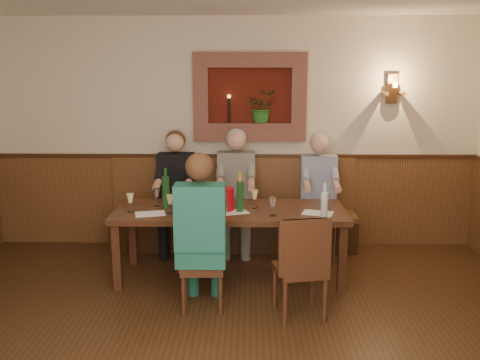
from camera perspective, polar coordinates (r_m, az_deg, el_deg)
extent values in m
cube|color=beige|center=(6.60, -0.71, 4.95)|extent=(6.00, 0.04, 2.80)
cube|color=#4D3116|center=(6.74, -0.70, -2.27)|extent=(6.00, 0.04, 1.10)
cube|color=#381E0F|center=(6.62, -0.71, 2.56)|extent=(6.02, 0.06, 0.05)
cube|color=#50140B|center=(6.54, 1.05, 8.84)|extent=(1.00, 0.02, 0.70)
cube|color=brown|center=(6.49, 1.06, 12.70)|extent=(1.36, 0.12, 0.18)
cube|color=brown|center=(6.54, 1.03, 4.97)|extent=(1.36, 0.12, 0.18)
cube|color=brown|center=(6.52, -4.20, 8.80)|extent=(0.18, 0.12, 0.70)
cube|color=brown|center=(6.53, 6.29, 8.77)|extent=(0.18, 0.12, 0.70)
cube|color=brown|center=(6.53, 1.04, 5.93)|extent=(1.00, 0.14, 0.04)
imported|color=#265E20|center=(6.51, 2.38, 7.80)|extent=(0.35, 0.30, 0.39)
cylinder|color=black|center=(6.51, -1.18, 7.42)|extent=(0.03, 0.03, 0.30)
cylinder|color=#FFBF59|center=(6.50, -1.18, 8.91)|extent=(0.04, 0.04, 0.04)
cube|color=#4D3116|center=(6.73, 15.89, 9.33)|extent=(0.12, 0.08, 0.35)
cylinder|color=#4D3116|center=(6.63, 15.18, 8.91)|extent=(0.05, 0.18, 0.05)
cylinder|color=#4D3116|center=(6.69, 16.86, 8.84)|extent=(0.05, 0.18, 0.05)
cylinder|color=#FFBF59|center=(6.60, 16.21, 9.71)|extent=(0.06, 0.06, 0.06)
cube|color=#331D0F|center=(5.60, -1.03, -3.41)|extent=(2.40, 0.90, 0.06)
cube|color=#331D0F|center=(5.52, -12.98, -8.04)|extent=(0.08, 0.08, 0.69)
cube|color=#331D0F|center=(5.44, 10.84, -8.24)|extent=(0.08, 0.08, 0.69)
cube|color=#331D0F|center=(6.20, -11.35, -5.74)|extent=(0.08, 0.08, 0.69)
cube|color=#331D0F|center=(6.13, 9.68, -5.87)|extent=(0.08, 0.08, 0.69)
cube|color=#381E0F|center=(6.62, -0.75, -5.67)|extent=(3.00, 0.40, 0.40)
cube|color=#4D3116|center=(6.56, -0.75, -3.84)|extent=(3.00, 0.45, 0.06)
cube|color=#4D3116|center=(6.66, -0.71, -0.41)|extent=(3.00, 0.06, 0.66)
cube|color=#331D0F|center=(5.08, -4.03, -11.47)|extent=(0.39, 0.39, 0.37)
cube|color=#331D0F|center=(5.01, -4.06, -9.28)|extent=(0.41, 0.41, 0.05)
cube|color=#331D0F|center=(4.75, -4.18, -7.19)|extent=(0.39, 0.06, 0.46)
cube|color=#331D0F|center=(4.96, 6.33, -11.94)|extent=(0.47, 0.47, 0.40)
cube|color=#331D0F|center=(4.87, 6.39, -9.51)|extent=(0.50, 0.50, 0.05)
cube|color=#331D0F|center=(4.60, 7.16, -7.15)|extent=(0.42, 0.12, 0.50)
cube|color=black|center=(6.52, -6.88, -5.81)|extent=(0.44, 0.46, 0.45)
cube|color=black|center=(6.52, -6.82, 0.36)|extent=(0.44, 0.23, 0.57)
sphere|color=#D8A384|center=(6.41, -6.96, 3.99)|extent=(0.22, 0.22, 0.22)
sphere|color=#4C2D19|center=(6.46, -6.90, 4.23)|extent=(0.24, 0.24, 0.24)
cube|color=#635F5B|center=(6.46, -0.44, -5.89)|extent=(0.45, 0.47, 0.45)
cube|color=#635F5B|center=(6.46, -0.41, 0.44)|extent=(0.45, 0.23, 0.59)
sphere|color=#D8A384|center=(6.35, -0.43, 4.19)|extent=(0.22, 0.22, 0.22)
sphere|color=#B2B2B2|center=(6.40, -0.41, 4.44)|extent=(0.25, 0.25, 0.25)
cube|color=navy|center=(6.52, 8.37, -5.85)|extent=(0.43, 0.45, 0.45)
cube|color=navy|center=(6.52, 8.35, 0.21)|extent=(0.43, 0.22, 0.56)
sphere|color=#D8A384|center=(6.41, 8.51, 3.74)|extent=(0.21, 0.21, 0.21)
sphere|color=#B2B2B2|center=(6.46, 8.45, 3.98)|extent=(0.23, 0.23, 0.23)
cube|color=#174C53|center=(5.12, -3.97, -10.79)|extent=(0.45, 0.47, 0.45)
cube|color=#174C53|center=(4.73, -4.28, -3.93)|extent=(0.45, 0.23, 0.58)
sphere|color=#D8A384|center=(4.67, -4.31, 1.30)|extent=(0.22, 0.22, 0.22)
sphere|color=#4C2D19|center=(4.61, -4.38, 1.43)|extent=(0.24, 0.24, 0.24)
cylinder|color=red|center=(5.53, -1.72, -2.04)|extent=(0.25, 0.25, 0.23)
cylinder|color=#19471E|center=(5.45, 0.00, -1.78)|extent=(0.10, 0.10, 0.32)
cylinder|color=orange|center=(5.41, 0.00, 0.32)|extent=(0.04, 0.04, 0.09)
cylinder|color=#19471E|center=(5.66, -7.91, -1.32)|extent=(0.09, 0.09, 0.33)
cylinder|color=#19471E|center=(5.61, -7.97, 0.76)|extent=(0.04, 0.04, 0.09)
cylinder|color=silver|center=(5.23, 8.98, -2.78)|extent=(0.08, 0.08, 0.27)
cylinder|color=silver|center=(5.18, 9.04, -0.83)|extent=(0.03, 0.03, 0.09)
cube|color=white|center=(5.48, -9.55, -3.57)|extent=(0.34, 0.28, 0.00)
cube|color=white|center=(5.47, -0.70, -3.44)|extent=(0.34, 0.30, 0.00)
cube|color=white|center=(5.49, 8.28, -3.50)|extent=(0.35, 0.29, 0.00)
cube|color=white|center=(5.34, -4.43, -3.85)|extent=(0.32, 0.27, 0.00)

